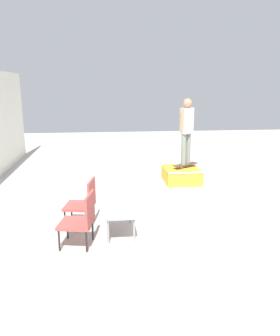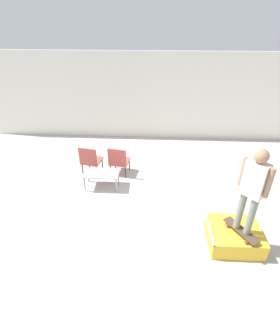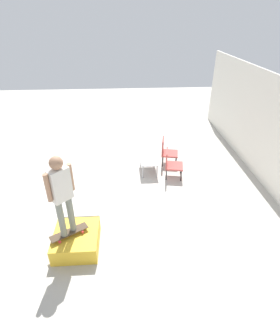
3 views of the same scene
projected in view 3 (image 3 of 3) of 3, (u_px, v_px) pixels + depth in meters
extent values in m
plane|color=#B7B2A8|center=(105.00, 199.00, 7.15)|extent=(24.00, 24.00, 0.00)
cube|color=gold|center=(77.00, 240.00, 5.61)|extent=(1.04, 0.93, 0.38)
cylinder|color=#B7B7BC|center=(79.00, 217.00, 5.96)|extent=(0.05, 0.93, 0.05)
cube|color=#473828|center=(69.00, 232.00, 5.41)|extent=(0.58, 0.78, 0.02)
cylinder|color=red|center=(60.00, 242.00, 5.23)|extent=(0.05, 0.06, 0.05)
cylinder|color=red|center=(56.00, 235.00, 5.39)|extent=(0.05, 0.06, 0.05)
cylinder|color=red|center=(83.00, 232.00, 5.47)|extent=(0.05, 0.06, 0.05)
cylinder|color=red|center=(78.00, 226.00, 5.63)|extent=(0.05, 0.06, 0.05)
cylinder|color=gray|center=(71.00, 214.00, 5.26)|extent=(0.13, 0.13, 0.85)
cylinder|color=gray|center=(61.00, 219.00, 5.12)|extent=(0.13, 0.13, 0.85)
cube|color=silver|center=(60.00, 185.00, 4.80)|extent=(0.41, 0.41, 0.67)
cylinder|color=#A87A5B|center=(71.00, 177.00, 4.92)|extent=(0.09, 0.09, 0.57)
cylinder|color=#A87A5B|center=(48.00, 188.00, 4.62)|extent=(0.09, 0.09, 0.57)
sphere|color=#A87A5B|center=(56.00, 163.00, 4.56)|extent=(0.25, 0.25, 0.25)
cube|color=#9E9EA3|center=(149.00, 159.00, 8.20)|extent=(0.94, 0.53, 0.02)
cylinder|color=#9E9EA3|center=(141.00, 159.00, 8.66)|extent=(0.04, 0.04, 0.42)
cylinder|color=#9E9EA3|center=(143.00, 172.00, 7.94)|extent=(0.04, 0.04, 0.42)
cylinder|color=#9E9EA3|center=(154.00, 158.00, 8.68)|extent=(0.04, 0.04, 0.42)
cylinder|color=#9E9EA3|center=(157.00, 171.00, 7.97)|extent=(0.04, 0.04, 0.42)
cylinder|color=black|center=(176.00, 162.00, 8.51)|extent=(0.03, 0.03, 0.36)
cylinder|color=black|center=(176.00, 156.00, 8.88)|extent=(0.03, 0.03, 0.36)
cylinder|color=black|center=(162.00, 162.00, 8.56)|extent=(0.03, 0.03, 0.36)
cylinder|color=black|center=(163.00, 155.00, 8.93)|extent=(0.03, 0.03, 0.36)
cube|color=#B74C47|center=(170.00, 153.00, 8.61)|extent=(0.61, 0.61, 0.05)
cube|color=#B74C47|center=(163.00, 146.00, 8.50)|extent=(0.52, 0.14, 0.48)
cylinder|color=black|center=(181.00, 176.00, 7.81)|extent=(0.03, 0.03, 0.36)
cylinder|color=black|center=(181.00, 168.00, 8.19)|extent=(0.03, 0.03, 0.36)
cylinder|color=black|center=(166.00, 175.00, 7.86)|extent=(0.03, 0.03, 0.36)
cylinder|color=black|center=(167.00, 168.00, 8.23)|extent=(0.03, 0.03, 0.36)
cube|color=#B74C47|center=(174.00, 166.00, 7.92)|extent=(0.60, 0.60, 0.05)
cube|color=#B74C47|center=(167.00, 158.00, 7.81)|extent=(0.52, 0.13, 0.48)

